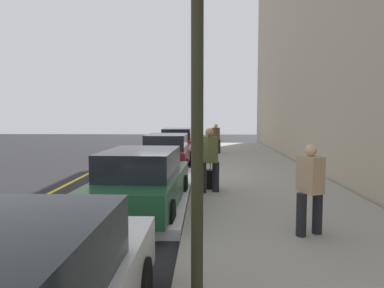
% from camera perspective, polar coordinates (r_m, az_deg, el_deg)
% --- Properties ---
extents(ground_plane, '(56.00, 56.00, 0.00)m').
position_cam_1_polar(ground_plane, '(14.43, -3.64, -4.71)').
color(ground_plane, black).
extents(sidewalk, '(28.00, 4.60, 0.15)m').
position_cam_1_polar(sidewalk, '(14.47, 9.52, -4.44)').
color(sidewalk, gray).
rests_on(sidewalk, ground).
extents(lane_stripe_centre, '(28.00, 0.14, 0.01)m').
position_cam_1_polar(lane_stripe_centre, '(15.08, -15.86, -4.46)').
color(lane_stripe_centre, gold).
rests_on(lane_stripe_centre, ground).
extents(snow_bank_curb, '(7.77, 0.56, 0.22)m').
position_cam_1_polar(snow_bank_curb, '(10.76, -1.86, -7.36)').
color(snow_bank_curb, white).
rests_on(snow_bank_curb, ground).
extents(parked_car_green, '(4.84, 2.03, 1.51)m').
position_cam_1_polar(parked_car_green, '(8.95, -7.75, -5.63)').
color(parked_car_green, black).
rests_on(parked_car_green, ground).
extents(parked_car_maroon, '(4.58, 1.93, 1.51)m').
position_cam_1_polar(parked_car_maroon, '(15.48, -3.88, -1.24)').
color(parked_car_maroon, black).
rests_on(parked_car_maroon, ground).
extents(parked_car_red, '(4.65, 1.95, 1.51)m').
position_cam_1_polar(parked_car_red, '(21.69, -2.33, 0.47)').
color(parked_car_red, black).
rests_on(parked_car_red, ground).
extents(pedestrian_tan_coat, '(0.53, 0.51, 1.66)m').
position_cam_1_polar(pedestrian_tan_coat, '(7.02, 17.90, -6.38)').
color(pedestrian_tan_coat, black).
rests_on(pedestrian_tan_coat, sidewalk).
extents(pedestrian_brown_coat, '(0.52, 0.52, 1.66)m').
position_cam_1_polar(pedestrian_brown_coat, '(20.49, 3.74, 0.99)').
color(pedestrian_brown_coat, black).
rests_on(pedestrian_brown_coat, sidewalk).
extents(pedestrian_olive_coat, '(0.57, 0.57, 1.82)m').
position_cam_1_polar(pedestrian_olive_coat, '(10.29, 2.73, -2.22)').
color(pedestrian_olive_coat, black).
rests_on(pedestrian_olive_coat, sidewalk).
extents(traffic_light_pole, '(0.35, 0.26, 4.10)m').
position_cam_1_polar(traffic_light_pole, '(3.58, 0.83, 14.03)').
color(traffic_light_pole, '#2D2D19').
rests_on(traffic_light_pole, sidewalk).
extents(rolling_suitcase, '(0.34, 0.22, 0.92)m').
position_cam_1_polar(rolling_suitcase, '(10.92, 2.84, -5.46)').
color(rolling_suitcase, black).
rests_on(rolling_suitcase, sidewalk).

